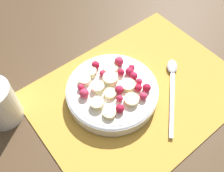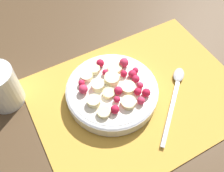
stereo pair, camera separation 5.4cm
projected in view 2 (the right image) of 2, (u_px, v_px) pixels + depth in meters
The scene contains 5 objects.
ground_plane at pixel (138, 96), 0.58m from camera, with size 3.00×3.00×0.00m, color #4C3823.
placemat at pixel (139, 95), 0.58m from camera, with size 0.47×0.35×0.01m.
fruit_bowl at pixel (112, 90), 0.56m from camera, with size 0.21×0.21×0.05m.
spoon at pixel (176, 90), 0.58m from camera, with size 0.17×0.16×0.01m.
drinking_glass at pixel (1, 87), 0.53m from camera, with size 0.08×0.08×0.10m.
Camera 2 is at (0.20, 0.25, 0.49)m, focal length 40.00 mm.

